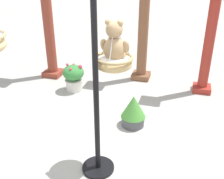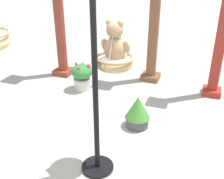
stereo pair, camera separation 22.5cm
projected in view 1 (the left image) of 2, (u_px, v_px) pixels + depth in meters
ground_plane at (111, 165)px, 3.83m from camera, size 40.00×40.00×0.00m
display_pole_central at (97, 123)px, 3.43m from camera, size 0.44×0.44×2.41m
hanging_basket_with_teddy at (114, 62)px, 3.29m from camera, size 0.48×0.48×0.55m
teddy_bear at (114, 44)px, 3.21m from camera, size 0.35×0.32×0.51m
greenhouse_pillar_left at (211, 28)px, 5.31m from camera, size 0.39×0.39×2.86m
greenhouse_pillar_right at (143, 25)px, 5.98m from camera, size 0.44×0.44×2.65m
greenhouse_pillar_far_back at (48, 22)px, 6.12m from camera, size 0.44×0.44×2.70m
potted_plant_flowering_red at (74, 77)px, 5.82m from camera, size 0.45×0.45×0.61m
potted_plant_tall_leafy at (133, 111)px, 4.61m from camera, size 0.42×0.42×0.56m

